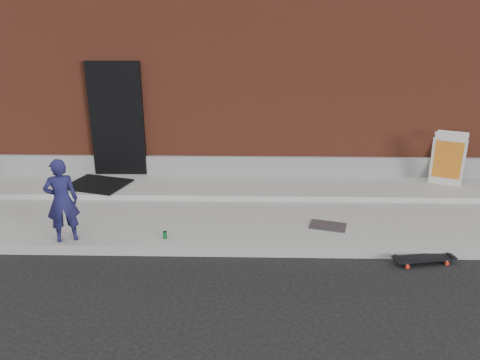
{
  "coord_description": "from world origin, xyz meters",
  "views": [
    {
      "loc": [
        0.03,
        -6.07,
        3.37
      ],
      "look_at": [
        -0.12,
        0.8,
        0.92
      ],
      "focal_mm": 35.0,
      "sensor_mm": 36.0,
      "label": 1
    }
  ],
  "objects_px": {
    "child": "(62,201)",
    "pizza_sign": "(448,159)",
    "soda_can": "(165,235)",
    "skateboard": "(424,258)"
  },
  "relations": [
    {
      "from": "child",
      "to": "soda_can",
      "type": "distance_m",
      "value": 1.58
    },
    {
      "from": "child",
      "to": "skateboard",
      "type": "distance_m",
      "value": 5.3
    },
    {
      "from": "child",
      "to": "skateboard",
      "type": "height_order",
      "value": "child"
    },
    {
      "from": "child",
      "to": "skateboard",
      "type": "xyz_separation_m",
      "value": [
        5.24,
        -0.32,
        -0.71
      ]
    },
    {
      "from": "child",
      "to": "pizza_sign",
      "type": "xyz_separation_m",
      "value": [
        6.54,
        2.38,
        -0.04
      ]
    },
    {
      "from": "child",
      "to": "soda_can",
      "type": "relative_size",
      "value": 11.11
    },
    {
      "from": "child",
      "to": "soda_can",
      "type": "bearing_deg",
      "value": 161.26
    },
    {
      "from": "skateboard",
      "to": "soda_can",
      "type": "height_order",
      "value": "soda_can"
    },
    {
      "from": "pizza_sign",
      "to": "child",
      "type": "bearing_deg",
      "value": -160.02
    },
    {
      "from": "pizza_sign",
      "to": "soda_can",
      "type": "xyz_separation_m",
      "value": [
        -5.07,
        -2.29,
        -0.54
      ]
    }
  ]
}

